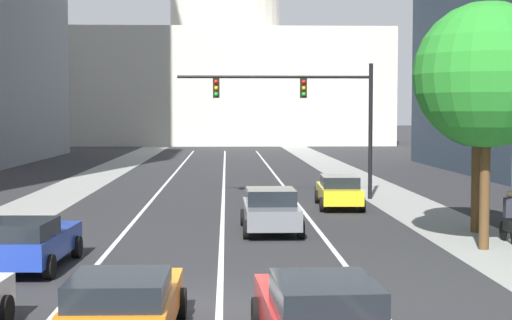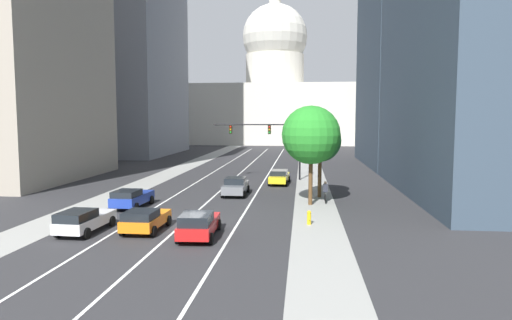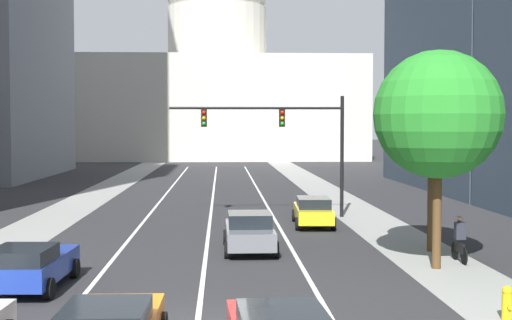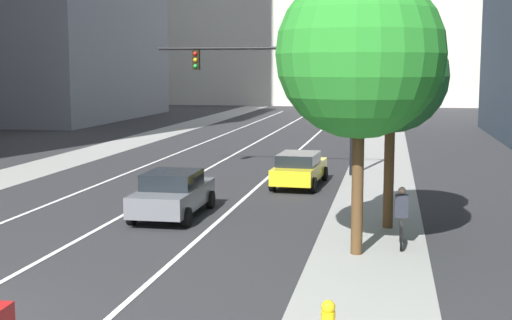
# 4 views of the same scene
# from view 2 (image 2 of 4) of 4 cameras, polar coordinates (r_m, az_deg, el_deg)

# --- Properties ---
(ground_plane) EXTENTS (400.00, 400.00, 0.00)m
(ground_plane) POSITION_cam_2_polar(r_m,az_deg,el_deg) (68.90, -0.48, -0.33)
(ground_plane) COLOR #2B2B2D
(sidewalk_left) EXTENTS (3.18, 130.00, 0.01)m
(sidewalk_left) POSITION_cam_2_polar(r_m,az_deg,el_deg) (65.52, -8.41, -0.67)
(sidewalk_left) COLOR gray
(sidewalk_left) RESTS_ON ground
(sidewalk_right) EXTENTS (3.18, 130.00, 0.01)m
(sidewalk_right) POSITION_cam_2_polar(r_m,az_deg,el_deg) (63.52, 6.70, -0.84)
(sidewalk_right) COLOR gray
(sidewalk_right) RESTS_ON ground
(lane_stripe_left) EXTENTS (0.16, 90.00, 0.01)m
(lane_stripe_left) POSITION_cam_2_polar(r_m,az_deg,el_deg) (54.70, -5.83, -1.82)
(lane_stripe_left) COLOR white
(lane_stripe_left) RESTS_ON ground
(lane_stripe_center) EXTENTS (0.16, 90.00, 0.01)m
(lane_stripe_center) POSITION_cam_2_polar(r_m,az_deg,el_deg) (54.11, -2.23, -1.87)
(lane_stripe_center) COLOR white
(lane_stripe_center) RESTS_ON ground
(lane_stripe_right) EXTENTS (0.16, 90.00, 0.01)m
(lane_stripe_right) POSITION_cam_2_polar(r_m,az_deg,el_deg) (53.74, 1.44, -1.92)
(lane_stripe_right) COLOR white
(lane_stripe_right) RESTS_ON ground
(capitol_building) EXTENTS (43.46, 25.64, 37.69)m
(capitol_building) POSITION_cam_2_polar(r_m,az_deg,el_deg) (122.92, 2.34, 8.08)
(capitol_building) COLOR beige
(capitol_building) RESTS_ON ground
(car_yellow) EXTENTS (2.12, 4.81, 1.47)m
(car_yellow) POSITION_cam_2_polar(r_m,az_deg,el_deg) (46.71, 2.92, -2.08)
(car_yellow) COLOR yellow
(car_yellow) RESTS_ON ground
(car_red) EXTENTS (2.19, 4.71, 1.52)m
(car_red) POSITION_cam_2_polar(r_m,az_deg,el_deg) (26.24, -7.16, -7.92)
(car_red) COLOR red
(car_red) RESTS_ON ground
(car_orange) EXTENTS (2.12, 4.13, 1.39)m
(car_orange) POSITION_cam_2_polar(r_m,az_deg,el_deg) (28.22, -13.64, -7.18)
(car_orange) COLOR orange
(car_orange) RESTS_ON ground
(car_gray) EXTENTS (2.10, 4.62, 1.56)m
(car_gray) POSITION_cam_2_polar(r_m,az_deg,el_deg) (40.12, -2.56, -3.25)
(car_gray) COLOR slate
(car_gray) RESTS_ON ground
(car_blue) EXTENTS (2.17, 4.47, 1.45)m
(car_blue) POSITION_cam_2_polar(r_m,az_deg,el_deg) (35.73, -15.25, -4.55)
(car_blue) COLOR #1E389E
(car_blue) RESTS_ON ground
(car_white) EXTENTS (2.13, 4.60, 1.45)m
(car_white) POSITION_cam_2_polar(r_m,az_deg,el_deg) (28.95, -20.66, -7.01)
(car_white) COLOR silver
(car_white) RESTS_ON ground
(traffic_signal_mast) EXTENTS (9.57, 0.39, 6.67)m
(traffic_signal_mast) POSITION_cam_2_polar(r_m,az_deg,el_deg) (49.88, 1.94, 3.00)
(traffic_signal_mast) COLOR black
(traffic_signal_mast) RESTS_ON ground
(fire_hydrant) EXTENTS (0.26, 0.35, 0.91)m
(fire_hydrant) POSITION_cam_2_polar(r_m,az_deg,el_deg) (29.40, 6.62, -7.10)
(fire_hydrant) COLOR yellow
(fire_hydrant) RESTS_ON ground
(cyclist) EXTENTS (0.36, 1.70, 1.72)m
(cyclist) POSITION_cam_2_polar(r_m,az_deg,el_deg) (37.02, 8.62, -3.95)
(cyclist) COLOR black
(cyclist) RESTS_ON ground
(street_tree_near_right) EXTENTS (4.51, 4.51, 7.69)m
(street_tree_near_right) POSITION_cam_2_polar(r_m,az_deg,el_deg) (35.43, 6.86, 3.09)
(street_tree_near_right) COLOR #51381E
(street_tree_near_right) RESTS_ON ground
(street_tree_mid_right) EXTENTS (3.55, 3.55, 6.60)m
(street_tree_mid_right) POSITION_cam_2_polar(r_m,az_deg,el_deg) (38.90, 7.98, 2.36)
(street_tree_mid_right) COLOR #51381E
(street_tree_mid_right) RESTS_ON ground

